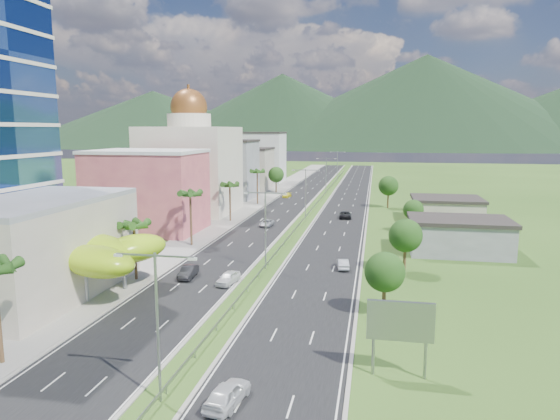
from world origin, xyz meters
The scene contains 37 objects.
ground centered at (0.00, 0.00, 0.00)m, with size 500.00×500.00×0.00m, color #2D5119.
road_left centered at (-7.50, 90.00, 0.02)m, with size 11.00×260.00×0.04m, color black.
road_right centered at (7.50, 90.00, 0.02)m, with size 11.00×260.00×0.04m, color black.
sidewalk_left centered at (-17.00, 90.00, 0.06)m, with size 7.00×260.00×0.12m, color gray.
median_guardrail centered at (0.00, 71.99, 0.62)m, with size 0.10×216.06×0.76m.
streetlight_median_a centered at (0.00, -25.00, 6.75)m, with size 6.04×0.25×11.00m.
streetlight_median_b centered at (0.00, 10.00, 6.75)m, with size 6.04×0.25×11.00m.
streetlight_median_c centered at (0.00, 50.00, 6.75)m, with size 6.04×0.25×11.00m.
streetlight_median_d centered at (0.00, 95.00, 6.75)m, with size 6.04×0.25×11.00m.
streetlight_median_e centered at (0.00, 140.00, 6.75)m, with size 6.04×0.25×11.00m.
lime_canopy centered at (-20.00, -4.00, 4.99)m, with size 18.00×15.00×7.40m.
pink_shophouse centered at (-28.00, 32.00, 7.50)m, with size 20.00×15.00×15.00m, color #B74B5A.
domed_building centered at (-28.00, 55.00, 11.35)m, with size 20.00×20.00×28.70m.
midrise_grey centered at (-27.00, 80.00, 8.00)m, with size 16.00×15.00×16.00m, color gray.
midrise_beige centered at (-27.00, 102.00, 6.50)m, with size 16.00×15.00×13.00m, color #A09484.
midrise_white centered at (-27.00, 125.00, 9.00)m, with size 16.00×15.00×18.00m, color silver.
billboard centered at (17.00, -18.00, 4.42)m, with size 5.20×0.35×6.20m.
shed_near centered at (28.00, 25.00, 2.50)m, with size 15.00×10.00×5.00m, color gray.
shed_far centered at (30.00, 55.00, 2.20)m, with size 14.00×12.00×4.40m, color #A09484.
palm_tree_b centered at (-15.50, 2.00, 7.06)m, with size 3.60×3.60×8.10m.
palm_tree_c centered at (-15.50, 22.00, 8.50)m, with size 3.60×3.60×9.60m.
palm_tree_d centered at (-15.50, 45.00, 7.54)m, with size 3.60×3.60×8.60m.
palm_tree_e centered at (-15.50, 70.00, 8.31)m, with size 3.60×3.60×9.40m.
leafy_tree_lfar centered at (-15.50, 95.00, 5.58)m, with size 4.90×4.90×8.05m.
leafy_tree_ra centered at (16.00, -5.00, 4.78)m, with size 4.20×4.20×6.90m.
leafy_tree_rb centered at (19.00, 12.00, 5.18)m, with size 4.55×4.55×7.47m.
leafy_tree_rc centered at (22.00, 40.00, 4.37)m, with size 3.85×3.85×6.33m.
leafy_tree_rd centered at (18.00, 70.00, 5.58)m, with size 4.90×4.90×8.05m.
mountain_ridge centered at (60.00, 450.00, 0.00)m, with size 860.00×140.00×90.00m, color black, non-canonical shape.
car_white_near_left centered at (-3.20, 2.51, 0.82)m, with size 1.83×4.56×1.55m, color white.
car_dark_left centered at (-9.16, 4.09, 0.82)m, with size 1.66×4.76×1.57m, color black.
car_silver_mid_left centered at (-6.56, 40.67, 0.70)m, with size 2.20×4.76×1.32m, color #B8BAC0.
car_yellow_far_left centered at (-10.23, 84.49, 0.65)m, with size 1.71×4.20×1.22m, color yellow.
car_white_near_right centered at (4.89, -24.57, 0.86)m, with size 1.94×4.83×1.65m, color silver.
car_silver_right centered at (10.59, 12.29, 0.75)m, with size 1.49×4.28×1.41m, color #A4A6AC.
car_dark_far_right centered at (8.43, 53.31, 0.80)m, with size 2.51×5.45×1.51m, color black.
motorcycle centered at (-8.76, 3.59, 0.61)m, with size 0.54×1.77×1.13m, color black.
Camera 1 is at (14.74, -56.09, 19.35)m, focal length 32.00 mm.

